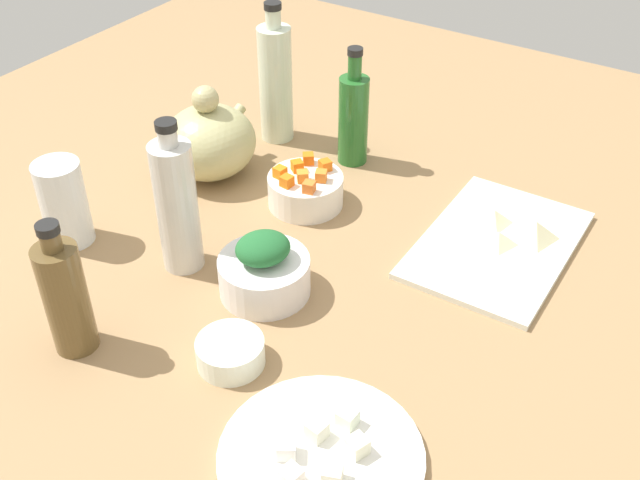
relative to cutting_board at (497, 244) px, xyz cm
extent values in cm
cube|color=#9A774E|center=(-18.98, 20.69, -2.00)|extent=(190.00, 190.00, 3.00)
cube|color=silver|center=(0.00, 0.00, 0.00)|extent=(31.80, 21.68, 1.00)
cylinder|color=white|center=(-48.61, 1.50, 0.10)|extent=(23.94, 23.94, 1.20)
cylinder|color=white|center=(-28.12, 24.30, 2.41)|extent=(13.21, 13.21, 5.82)
cylinder|color=white|center=(-6.20, 31.79, 2.18)|extent=(12.62, 12.62, 5.35)
cylinder|color=white|center=(-42.03, 19.68, 1.35)|extent=(8.95, 8.95, 3.71)
ellipsoid|color=tan|center=(-7.11, 51.23, 5.84)|extent=(16.68, 15.97, 12.67)
sphere|color=tan|center=(-7.11, 51.23, 14.04)|extent=(4.67, 4.67, 4.67)
cylinder|color=tan|center=(-0.02, 51.23, 7.42)|extent=(5.38, 2.00, 3.93)
cylinder|color=silver|center=(-29.50, 38.49, 9.79)|extent=(6.16, 6.16, 20.58)
cylinder|color=silver|center=(-29.50, 38.49, 21.33)|extent=(2.77, 2.77, 2.50)
cylinder|color=black|center=(-29.50, 38.49, 23.18)|extent=(3.08, 3.08, 1.20)
cylinder|color=#256427|center=(10.22, 32.45, 7.59)|extent=(5.35, 5.35, 16.19)
cylinder|color=#256427|center=(10.22, 32.45, 17.86)|extent=(2.41, 2.41, 4.33)
cylinder|color=black|center=(10.22, 32.45, 20.62)|extent=(2.68, 2.68, 1.20)
cylinder|color=silver|center=(9.96, 49.03, 10.36)|extent=(6.21, 6.21, 21.72)
cylinder|color=silver|center=(9.96, 49.03, 22.91)|extent=(2.79, 2.79, 3.38)
cylinder|color=black|center=(9.96, 49.03, 25.19)|extent=(3.10, 3.10, 1.20)
cylinder|color=brown|center=(-50.54, 39.09, 7.59)|extent=(5.78, 5.78, 16.17)
cylinder|color=brown|center=(-50.54, 39.09, 16.95)|extent=(2.60, 2.60, 2.56)
cylinder|color=black|center=(-50.54, 39.09, 18.83)|extent=(2.89, 2.89, 1.20)
cylinder|color=white|center=(-34.50, 57.45, 6.43)|extent=(7.23, 7.23, 13.86)
cube|color=orange|center=(-5.71, 29.02, 5.75)|extent=(2.37, 2.37, 1.80)
cube|color=orange|center=(-2.61, 30.19, 5.75)|extent=(2.44, 2.44, 1.80)
cube|color=orange|center=(-7.43, 31.49, 5.75)|extent=(2.54, 2.54, 1.80)
cube|color=orange|center=(-8.41, 35.31, 5.75)|extent=(2.00, 2.00, 1.80)
cube|color=orange|center=(-9.54, 28.84, 5.75)|extent=(2.15, 2.15, 1.80)
cube|color=orange|center=(-5.29, 34.00, 5.75)|extent=(2.52, 2.52, 1.80)
cube|color=orange|center=(-2.33, 33.74, 5.75)|extent=(2.53, 2.53, 1.80)
cube|color=orange|center=(-10.04, 32.81, 5.75)|extent=(1.98, 1.98, 1.80)
ellipsoid|color=#21632F|center=(-28.12, 24.30, 7.40)|extent=(10.40, 10.14, 4.16)
cube|color=white|center=(-46.24, -1.87, 1.80)|extent=(2.84, 2.84, 2.20)
cube|color=silver|center=(-46.85, 3.25, 1.80)|extent=(2.51, 2.51, 2.20)
cube|color=white|center=(-50.91, 4.69, 1.80)|extent=(3.04, 3.04, 2.20)
cube|color=white|center=(-51.05, -1.52, 1.80)|extent=(2.84, 2.84, 2.20)
cube|color=white|center=(-53.69, 2.10, 1.80)|extent=(2.63, 2.63, 2.20)
cube|color=white|center=(-43.40, 1.14, 1.80)|extent=(2.34, 2.34, 2.20)
pyramid|color=beige|center=(4.01, -4.36, 2.09)|extent=(7.72, 7.87, 3.18)
pyramid|color=beige|center=(-0.43, -0.16, 1.64)|extent=(6.04, 6.21, 2.29)
pyramid|color=beige|center=(4.30, 2.59, 1.79)|extent=(6.53, 6.60, 2.59)
camera|label=1|loc=(-95.07, -28.23, 73.18)|focal=43.20mm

